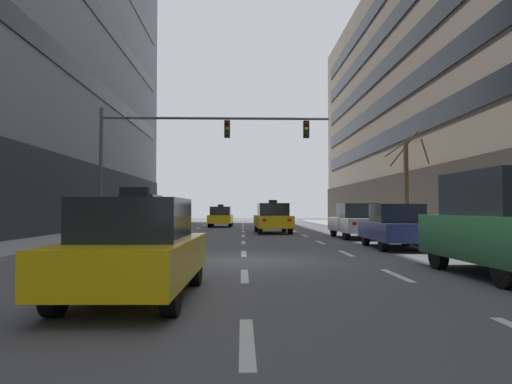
# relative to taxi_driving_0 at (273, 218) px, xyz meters

# --- Properties ---
(ground_plane) EXTENTS (120.00, 120.00, 0.00)m
(ground_plane) POSITION_rel_taxi_driving_0_xyz_m (-1.72, -14.82, -0.86)
(ground_plane) COLOR #515156
(lane_stripe_l1_s3) EXTENTS (0.16, 2.00, 0.01)m
(lane_stripe_l1_s3) POSITION_rel_taxi_driving_0_xyz_m (-4.96, -17.82, -0.85)
(lane_stripe_l1_s3) COLOR silver
(lane_stripe_l1_s3) RESTS_ON ground
(lane_stripe_l1_s4) EXTENTS (0.16, 2.00, 0.01)m
(lane_stripe_l1_s4) POSITION_rel_taxi_driving_0_xyz_m (-4.96, -12.82, -0.85)
(lane_stripe_l1_s4) COLOR silver
(lane_stripe_l1_s4) RESTS_ON ground
(lane_stripe_l1_s5) EXTENTS (0.16, 2.00, 0.01)m
(lane_stripe_l1_s5) POSITION_rel_taxi_driving_0_xyz_m (-4.96, -7.82, -0.85)
(lane_stripe_l1_s5) COLOR silver
(lane_stripe_l1_s5) RESTS_ON ground
(lane_stripe_l1_s6) EXTENTS (0.16, 2.00, 0.01)m
(lane_stripe_l1_s6) POSITION_rel_taxi_driving_0_xyz_m (-4.96, -2.82, -0.85)
(lane_stripe_l1_s6) COLOR silver
(lane_stripe_l1_s6) RESTS_ON ground
(lane_stripe_l1_s7) EXTENTS (0.16, 2.00, 0.01)m
(lane_stripe_l1_s7) POSITION_rel_taxi_driving_0_xyz_m (-4.96, 2.18, -0.85)
(lane_stripe_l1_s7) COLOR silver
(lane_stripe_l1_s7) RESTS_ON ground
(lane_stripe_l1_s8) EXTENTS (0.16, 2.00, 0.01)m
(lane_stripe_l1_s8) POSITION_rel_taxi_driving_0_xyz_m (-4.96, 7.18, -0.85)
(lane_stripe_l1_s8) COLOR silver
(lane_stripe_l1_s8) RESTS_ON ground
(lane_stripe_l1_s9) EXTENTS (0.16, 2.00, 0.01)m
(lane_stripe_l1_s9) POSITION_rel_taxi_driving_0_xyz_m (-4.96, 12.18, -0.85)
(lane_stripe_l1_s9) COLOR silver
(lane_stripe_l1_s9) RESTS_ON ground
(lane_stripe_l1_s10) EXTENTS (0.16, 2.00, 0.01)m
(lane_stripe_l1_s10) POSITION_rel_taxi_driving_0_xyz_m (-4.96, 17.18, -0.85)
(lane_stripe_l1_s10) COLOR silver
(lane_stripe_l1_s10) RESTS_ON ground
(lane_stripe_l2_s2) EXTENTS (0.16, 2.00, 0.01)m
(lane_stripe_l2_s2) POSITION_rel_taxi_driving_0_xyz_m (-1.72, -22.82, -0.85)
(lane_stripe_l2_s2) COLOR silver
(lane_stripe_l2_s2) RESTS_ON ground
(lane_stripe_l2_s3) EXTENTS (0.16, 2.00, 0.01)m
(lane_stripe_l2_s3) POSITION_rel_taxi_driving_0_xyz_m (-1.72, -17.82, -0.85)
(lane_stripe_l2_s3) COLOR silver
(lane_stripe_l2_s3) RESTS_ON ground
(lane_stripe_l2_s4) EXTENTS (0.16, 2.00, 0.01)m
(lane_stripe_l2_s4) POSITION_rel_taxi_driving_0_xyz_m (-1.72, -12.82, -0.85)
(lane_stripe_l2_s4) COLOR silver
(lane_stripe_l2_s4) RESTS_ON ground
(lane_stripe_l2_s5) EXTENTS (0.16, 2.00, 0.01)m
(lane_stripe_l2_s5) POSITION_rel_taxi_driving_0_xyz_m (-1.72, -7.82, -0.85)
(lane_stripe_l2_s5) COLOR silver
(lane_stripe_l2_s5) RESTS_ON ground
(lane_stripe_l2_s6) EXTENTS (0.16, 2.00, 0.01)m
(lane_stripe_l2_s6) POSITION_rel_taxi_driving_0_xyz_m (-1.72, -2.82, -0.85)
(lane_stripe_l2_s6) COLOR silver
(lane_stripe_l2_s6) RESTS_ON ground
(lane_stripe_l2_s7) EXTENTS (0.16, 2.00, 0.01)m
(lane_stripe_l2_s7) POSITION_rel_taxi_driving_0_xyz_m (-1.72, 2.18, -0.85)
(lane_stripe_l2_s7) COLOR silver
(lane_stripe_l2_s7) RESTS_ON ground
(lane_stripe_l2_s8) EXTENTS (0.16, 2.00, 0.01)m
(lane_stripe_l2_s8) POSITION_rel_taxi_driving_0_xyz_m (-1.72, 7.18, -0.85)
(lane_stripe_l2_s8) COLOR silver
(lane_stripe_l2_s8) RESTS_ON ground
(lane_stripe_l2_s9) EXTENTS (0.16, 2.00, 0.01)m
(lane_stripe_l2_s9) POSITION_rel_taxi_driving_0_xyz_m (-1.72, 12.18, -0.85)
(lane_stripe_l2_s9) COLOR silver
(lane_stripe_l2_s9) RESTS_ON ground
(lane_stripe_l2_s10) EXTENTS (0.16, 2.00, 0.01)m
(lane_stripe_l2_s10) POSITION_rel_taxi_driving_0_xyz_m (-1.72, 17.18, -0.85)
(lane_stripe_l2_s10) COLOR silver
(lane_stripe_l2_s10) RESTS_ON ground
(lane_stripe_l3_s3) EXTENTS (0.16, 2.00, 0.01)m
(lane_stripe_l3_s3) POSITION_rel_taxi_driving_0_xyz_m (1.52, -17.82, -0.85)
(lane_stripe_l3_s3) COLOR silver
(lane_stripe_l3_s3) RESTS_ON ground
(lane_stripe_l3_s4) EXTENTS (0.16, 2.00, 0.01)m
(lane_stripe_l3_s4) POSITION_rel_taxi_driving_0_xyz_m (1.52, -12.82, -0.85)
(lane_stripe_l3_s4) COLOR silver
(lane_stripe_l3_s4) RESTS_ON ground
(lane_stripe_l3_s5) EXTENTS (0.16, 2.00, 0.01)m
(lane_stripe_l3_s5) POSITION_rel_taxi_driving_0_xyz_m (1.52, -7.82, -0.85)
(lane_stripe_l3_s5) COLOR silver
(lane_stripe_l3_s5) RESTS_ON ground
(lane_stripe_l3_s6) EXTENTS (0.16, 2.00, 0.01)m
(lane_stripe_l3_s6) POSITION_rel_taxi_driving_0_xyz_m (1.52, -2.82, -0.85)
(lane_stripe_l3_s6) COLOR silver
(lane_stripe_l3_s6) RESTS_ON ground
(lane_stripe_l3_s7) EXTENTS (0.16, 2.00, 0.01)m
(lane_stripe_l3_s7) POSITION_rel_taxi_driving_0_xyz_m (1.52, 2.18, -0.85)
(lane_stripe_l3_s7) COLOR silver
(lane_stripe_l3_s7) RESTS_ON ground
(lane_stripe_l3_s8) EXTENTS (0.16, 2.00, 0.01)m
(lane_stripe_l3_s8) POSITION_rel_taxi_driving_0_xyz_m (1.52, 7.18, -0.85)
(lane_stripe_l3_s8) COLOR silver
(lane_stripe_l3_s8) RESTS_ON ground
(lane_stripe_l3_s9) EXTENTS (0.16, 2.00, 0.01)m
(lane_stripe_l3_s9) POSITION_rel_taxi_driving_0_xyz_m (1.52, 12.18, -0.85)
(lane_stripe_l3_s9) COLOR silver
(lane_stripe_l3_s9) RESTS_ON ground
(lane_stripe_l3_s10) EXTENTS (0.16, 2.00, 0.01)m
(lane_stripe_l3_s10) POSITION_rel_taxi_driving_0_xyz_m (1.52, 17.18, -0.85)
(lane_stripe_l3_s10) COLOR silver
(lane_stripe_l3_s10) RESTS_ON ground
(taxi_driving_0) EXTENTS (2.10, 4.69, 1.92)m
(taxi_driving_0) POSITION_rel_taxi_driving_0_xyz_m (0.00, 0.00, 0.00)
(taxi_driving_0) COLOR black
(taxi_driving_0) RESTS_ON ground
(taxi_driving_1) EXTENTS (1.87, 4.26, 1.75)m
(taxi_driving_1) POSITION_rel_taxi_driving_0_xyz_m (-3.44, -20.37, -0.08)
(taxi_driving_1) COLOR black
(taxi_driving_1) RESTS_ON ground
(taxi_driving_2) EXTENTS (1.87, 4.33, 2.26)m
(taxi_driving_2) POSITION_rel_taxi_driving_0_xyz_m (-6.65, -4.47, 0.18)
(taxi_driving_2) COLOR black
(taxi_driving_2) RESTS_ON ground
(taxi_driving_3) EXTENTS (1.88, 4.25, 1.75)m
(taxi_driving_3) POSITION_rel_taxi_driving_0_xyz_m (-3.44, 9.55, -0.08)
(taxi_driving_3) COLOR black
(taxi_driving_3) RESTS_ON ground
(car_parked_1) EXTENTS (2.00, 4.59, 2.20)m
(car_parked_1) POSITION_rel_taxi_driving_0_xyz_m (3.70, -18.16, 0.24)
(car_parked_1) COLOR black
(car_parked_1) RESTS_ON ground
(car_parked_2) EXTENTS (1.89, 4.27, 1.58)m
(car_parked_2) POSITION_rel_taxi_driving_0_xyz_m (3.70, -10.95, -0.08)
(car_parked_2) COLOR black
(car_parked_2) RESTS_ON ground
(car_parked_3) EXTENTS (1.96, 4.50, 1.67)m
(car_parked_3) POSITION_rel_taxi_driving_0_xyz_m (3.71, -5.07, -0.03)
(car_parked_3) COLOR black
(car_parked_3) RESTS_ON ground
(traffic_signal_0) EXTENTS (11.15, 0.35, 6.16)m
(traffic_signal_0) POSITION_rel_taxi_driving_0_xyz_m (-4.56, -4.67, 3.78)
(traffic_signal_0) COLOR #4C4C51
(traffic_signal_0) RESTS_ON sidewalk_left
(street_tree_0) EXTENTS (2.00, 2.13, 5.09)m
(street_tree_0) POSITION_rel_taxi_driving_0_xyz_m (6.01, -5.48, 1.72)
(street_tree_0) COLOR #4C3823
(street_tree_0) RESTS_ON sidewalk_right
(pedestrian_0) EXTENTS (0.49, 0.32, 1.64)m
(pedestrian_0) POSITION_rel_taxi_driving_0_xyz_m (6.41, -10.05, 0.23)
(pedestrian_0) COLOR #383D59
(pedestrian_0) RESTS_ON sidewalk_right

